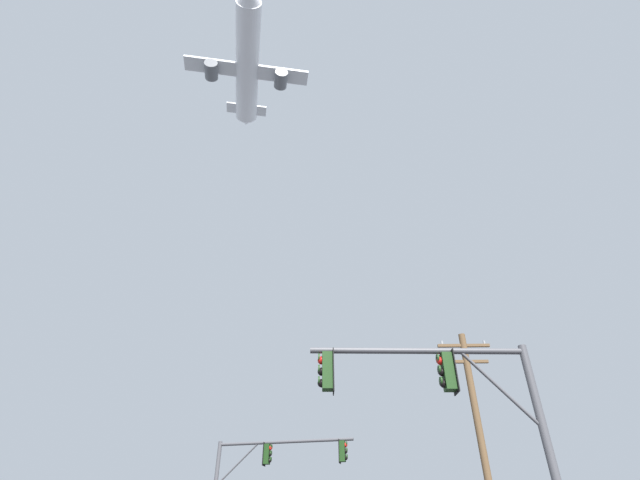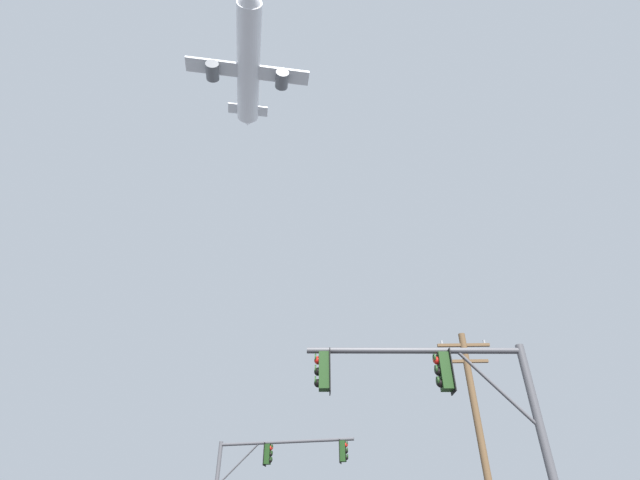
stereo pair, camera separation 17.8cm
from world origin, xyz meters
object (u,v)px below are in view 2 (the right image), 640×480
signal_pole_near (452,401)px  airplane (248,66)px  utility_pole (481,438)px  signal_pole_far (266,470)px

signal_pole_near → airplane: (-13.04, 24.21, 47.86)m
utility_pole → airplane: 52.54m
signal_pole_near → utility_pole: size_ratio=0.62×
signal_pole_near → signal_pole_far: 14.53m
utility_pole → airplane: airplane is taller
utility_pole → airplane: bearing=133.7°
signal_pole_near → signal_pole_far: size_ratio=0.82×
signal_pole_near → signal_pole_far: (-6.14, 13.17, 0.18)m
signal_pole_far → airplane: size_ratio=0.33×
utility_pole → airplane: (-15.81, 16.53, 47.30)m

